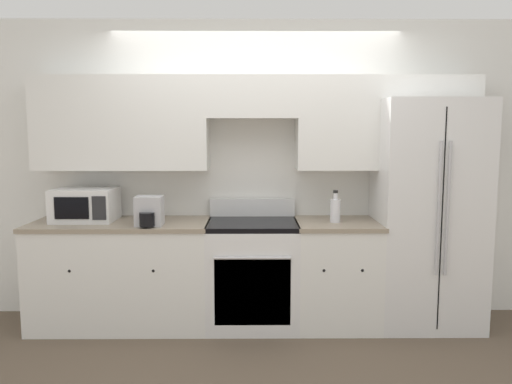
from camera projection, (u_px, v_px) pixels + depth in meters
ground_plane at (256, 339)px, 3.96m from camera, size 12.00×12.00×0.00m
wall_back at (256, 150)px, 4.36m from camera, size 8.00×0.39×2.60m
lower_cabinets_left at (122, 274)px, 4.21m from camera, size 1.48×0.64×0.89m
lower_cabinets_right at (336, 273)px, 4.22m from camera, size 0.69×0.64×0.89m
oven_range at (252, 273)px, 4.22m from camera, size 0.75×0.65×1.05m
refrigerator at (425, 213)px, 4.22m from camera, size 0.84×0.77×1.90m
microwave at (85, 205)px, 4.20m from camera, size 0.50×0.40×0.27m
bottle at (335, 210)px, 4.13m from camera, size 0.09×0.09×0.27m
coffee_maker at (149, 212)px, 3.97m from camera, size 0.21×0.24×0.24m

